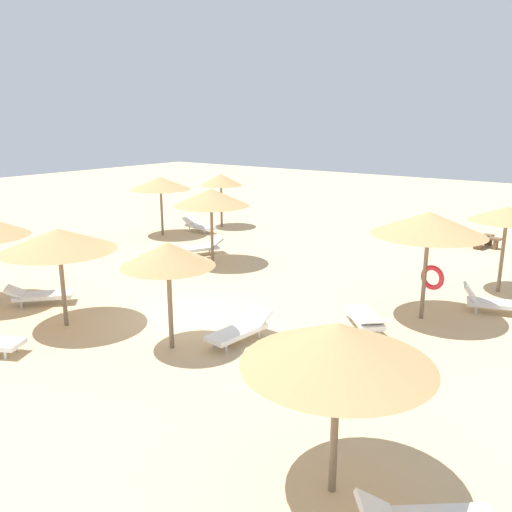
{
  "coord_description": "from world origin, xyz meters",
  "views": [
    {
      "loc": [
        9.72,
        -10.14,
        5.48
      ],
      "look_at": [
        0.0,
        3.0,
        1.2
      ],
      "focal_mm": 36.9,
      "sensor_mm": 36.0,
      "label": 1
    }
  ],
  "objects_px": {
    "parasol_7": "(338,344)",
    "lounger_2": "(38,295)",
    "lounger_0": "(240,329)",
    "parasol_5": "(211,197)",
    "lounger_5": "(201,247)",
    "parasol_1": "(221,180)",
    "parasol_0": "(168,255)",
    "bench_0": "(483,239)",
    "lounger_3": "(366,318)",
    "parasol_4": "(507,214)",
    "lounger_4": "(494,302)",
    "parasol_6": "(58,240)",
    "bench_1": "(483,240)",
    "parasol_3": "(429,224)",
    "parasol_8": "(160,183)",
    "lounger_1": "(198,226)"
  },
  "relations": [
    {
      "from": "parasol_5",
      "to": "lounger_1",
      "type": "bearing_deg",
      "value": 137.65
    },
    {
      "from": "parasol_7",
      "to": "lounger_0",
      "type": "bearing_deg",
      "value": 142.03
    },
    {
      "from": "parasol_4",
      "to": "parasol_5",
      "type": "xyz_separation_m",
      "value": [
        -9.78,
        -2.96,
        0.04
      ]
    },
    {
      "from": "parasol_4",
      "to": "bench_1",
      "type": "distance_m",
      "value": 6.82
    },
    {
      "from": "parasol_4",
      "to": "lounger_5",
      "type": "bearing_deg",
      "value": -168.72
    },
    {
      "from": "lounger_0",
      "to": "lounger_1",
      "type": "relative_size",
      "value": 0.99
    },
    {
      "from": "parasol_7",
      "to": "lounger_2",
      "type": "relative_size",
      "value": 1.52
    },
    {
      "from": "parasol_4",
      "to": "lounger_5",
      "type": "distance_m",
      "value": 11.51
    },
    {
      "from": "bench_1",
      "to": "parasol_6",
      "type": "bearing_deg",
      "value": -112.74
    },
    {
      "from": "parasol_1",
      "to": "lounger_4",
      "type": "distance_m",
      "value": 15.43
    },
    {
      "from": "parasol_3",
      "to": "parasol_8",
      "type": "relative_size",
      "value": 1.08
    },
    {
      "from": "parasol_4",
      "to": "parasol_3",
      "type": "bearing_deg",
      "value": -107.36
    },
    {
      "from": "parasol_8",
      "to": "parasol_1",
      "type": "bearing_deg",
      "value": 73.13
    },
    {
      "from": "parasol_6",
      "to": "bench_1",
      "type": "height_order",
      "value": "parasol_6"
    },
    {
      "from": "lounger_3",
      "to": "lounger_5",
      "type": "distance_m",
      "value": 9.55
    },
    {
      "from": "parasol_1",
      "to": "lounger_4",
      "type": "height_order",
      "value": "parasol_1"
    },
    {
      "from": "parasol_0",
      "to": "lounger_1",
      "type": "xyz_separation_m",
      "value": [
        -8.82,
        10.59,
        -2.06
      ]
    },
    {
      "from": "lounger_0",
      "to": "parasol_5",
      "type": "bearing_deg",
      "value": 136.53
    },
    {
      "from": "bench_0",
      "to": "parasol_1",
      "type": "bearing_deg",
      "value": -164.45
    },
    {
      "from": "parasol_7",
      "to": "bench_1",
      "type": "xyz_separation_m",
      "value": [
        -2.21,
        17.81,
        -2.05
      ]
    },
    {
      "from": "lounger_3",
      "to": "parasol_7",
      "type": "bearing_deg",
      "value": -69.2
    },
    {
      "from": "parasol_7",
      "to": "bench_0",
      "type": "height_order",
      "value": "parasol_7"
    },
    {
      "from": "lounger_0",
      "to": "lounger_3",
      "type": "height_order",
      "value": "lounger_0"
    },
    {
      "from": "parasol_5",
      "to": "lounger_4",
      "type": "bearing_deg",
      "value": 4.52
    },
    {
      "from": "parasol_1",
      "to": "parasol_3",
      "type": "distance_m",
      "value": 14.53
    },
    {
      "from": "parasol_1",
      "to": "lounger_4",
      "type": "relative_size",
      "value": 1.41
    },
    {
      "from": "lounger_4",
      "to": "bench_1",
      "type": "relative_size",
      "value": 1.27
    },
    {
      "from": "parasol_8",
      "to": "lounger_5",
      "type": "height_order",
      "value": "parasol_8"
    },
    {
      "from": "lounger_5",
      "to": "parasol_6",
      "type": "bearing_deg",
      "value": -74.08
    },
    {
      "from": "lounger_4",
      "to": "lounger_5",
      "type": "relative_size",
      "value": 0.98
    },
    {
      "from": "parasol_4",
      "to": "bench_0",
      "type": "height_order",
      "value": "parasol_4"
    },
    {
      "from": "lounger_0",
      "to": "lounger_2",
      "type": "relative_size",
      "value": 1.06
    },
    {
      "from": "parasol_1",
      "to": "lounger_2",
      "type": "xyz_separation_m",
      "value": [
        3.21,
        -12.42,
        -2.13
      ]
    },
    {
      "from": "lounger_4",
      "to": "parasol_6",
      "type": "bearing_deg",
      "value": -138.88
    },
    {
      "from": "parasol_6",
      "to": "lounger_5",
      "type": "relative_size",
      "value": 1.52
    },
    {
      "from": "parasol_4",
      "to": "lounger_2",
      "type": "xyz_separation_m",
      "value": [
        -10.93,
        -9.64,
        -2.25
      ]
    },
    {
      "from": "lounger_3",
      "to": "lounger_5",
      "type": "bearing_deg",
      "value": 159.68
    },
    {
      "from": "parasol_0",
      "to": "lounger_0",
      "type": "distance_m",
      "value": 2.69
    },
    {
      "from": "parasol_4",
      "to": "lounger_3",
      "type": "height_order",
      "value": "parasol_4"
    },
    {
      "from": "parasol_8",
      "to": "lounger_5",
      "type": "distance_m",
      "value": 4.92
    },
    {
      "from": "parasol_3",
      "to": "lounger_2",
      "type": "relative_size",
      "value": 1.68
    },
    {
      "from": "parasol_4",
      "to": "parasol_1",
      "type": "bearing_deg",
      "value": 168.91
    },
    {
      "from": "bench_1",
      "to": "lounger_0",
      "type": "bearing_deg",
      "value": -99.4
    },
    {
      "from": "parasol_3",
      "to": "bench_1",
      "type": "height_order",
      "value": "parasol_3"
    },
    {
      "from": "parasol_4",
      "to": "parasol_0",
      "type": "bearing_deg",
      "value": -119.99
    },
    {
      "from": "parasol_8",
      "to": "lounger_3",
      "type": "distance_m",
      "value": 14.12
    },
    {
      "from": "parasol_0",
      "to": "bench_0",
      "type": "relative_size",
      "value": 1.75
    },
    {
      "from": "parasol_1",
      "to": "lounger_0",
      "type": "height_order",
      "value": "parasol_1"
    },
    {
      "from": "parasol_0",
      "to": "bench_0",
      "type": "xyz_separation_m",
      "value": [
        3.45,
        15.6,
        -2.02
      ]
    },
    {
      "from": "lounger_5",
      "to": "parasol_1",
      "type": "bearing_deg",
      "value": 121.61
    }
  ]
}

